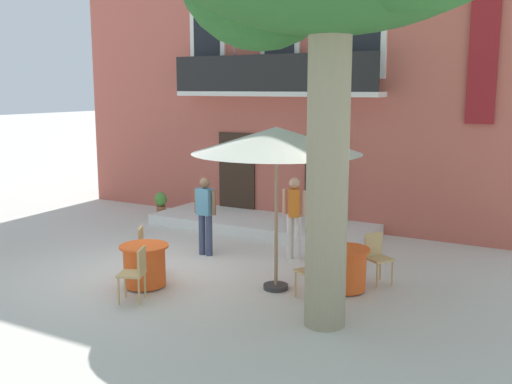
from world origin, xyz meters
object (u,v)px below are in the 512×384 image
(pedestrian_mid_plaza, at_px, (294,213))
(cafe_chair_middle_1, at_px, (147,247))
(cafe_chair_near_tree_1, at_px, (377,255))
(ground_planter_left, at_px, (161,203))
(cafe_table_middle, at_px, (145,265))
(cafe_table_near_tree, at_px, (345,269))
(cafe_chair_middle_0, at_px, (136,271))
(cafe_umbrella, at_px, (277,141))
(pedestrian_near_entrance, at_px, (205,212))
(cafe_chair_near_tree_0, at_px, (313,269))

(pedestrian_mid_plaza, bearing_deg, cafe_chair_middle_1, -130.61)
(cafe_chair_near_tree_1, distance_m, ground_planter_left, 7.52)
(cafe_chair_near_tree_1, distance_m, cafe_table_middle, 4.16)
(cafe_table_near_tree, bearing_deg, cafe_chair_near_tree_1, 62.68)
(cafe_chair_middle_0, height_order, ground_planter_left, cafe_chair_middle_0)
(cafe_chair_middle_1, bearing_deg, pedestrian_mid_plaza, 49.39)
(cafe_chair_near_tree_1, relative_size, cafe_chair_middle_0, 1.00)
(cafe_table_middle, bearing_deg, cafe_umbrella, 26.79)
(pedestrian_near_entrance, bearing_deg, cafe_chair_middle_0, -78.10)
(pedestrian_near_entrance, bearing_deg, pedestrian_mid_plaza, 21.09)
(cafe_chair_middle_0, height_order, cafe_umbrella, cafe_umbrella)
(cafe_chair_middle_1, xyz_separation_m, ground_planter_left, (-3.10, 4.25, -0.16))
(cafe_chair_near_tree_0, bearing_deg, cafe_table_middle, -162.83)
(cafe_chair_near_tree_0, xyz_separation_m, cafe_table_middle, (-2.86, -0.88, -0.14))
(cafe_table_middle, xyz_separation_m, cafe_umbrella, (2.08, 1.05, 2.22))
(cafe_chair_middle_0, bearing_deg, cafe_table_near_tree, 38.81)
(ground_planter_left, xyz_separation_m, pedestrian_near_entrance, (3.32, -2.63, 0.57))
(cafe_chair_near_tree_0, relative_size, cafe_umbrella, 0.31)
(cafe_table_near_tree, xyz_separation_m, cafe_chair_middle_0, (-2.77, -2.23, 0.14))
(pedestrian_near_entrance, xyz_separation_m, pedestrian_mid_plaza, (1.74, 0.67, 0.03))
(cafe_table_middle, xyz_separation_m, pedestrian_near_entrance, (-0.23, 2.22, 0.55))
(cafe_table_near_tree, bearing_deg, cafe_chair_middle_1, -164.83)
(cafe_chair_near_tree_1, xyz_separation_m, pedestrian_mid_plaza, (-1.98, 0.65, 0.43))
(ground_planter_left, bearing_deg, cafe_chair_middle_0, -54.50)
(cafe_table_near_tree, bearing_deg, pedestrian_mid_plaza, 141.19)
(cafe_table_middle, bearing_deg, pedestrian_mid_plaza, 62.41)
(cafe_chair_near_tree_1, relative_size, cafe_table_middle, 1.05)
(cafe_chair_near_tree_1, bearing_deg, ground_planter_left, 159.72)
(cafe_chair_middle_0, distance_m, cafe_umbrella, 3.18)
(cafe_table_middle, height_order, cafe_chair_middle_1, cafe_chair_middle_1)
(cafe_chair_near_tree_1, height_order, cafe_umbrella, cafe_umbrella)
(cafe_table_near_tree, xyz_separation_m, cafe_chair_middle_1, (-3.61, -0.98, 0.14))
(cafe_chair_middle_0, relative_size, pedestrian_near_entrance, 0.55)
(cafe_chair_near_tree_1, xyz_separation_m, cafe_chair_middle_0, (-3.12, -2.90, 0.00))
(cafe_table_middle, relative_size, pedestrian_mid_plaza, 0.51)
(cafe_chair_middle_1, bearing_deg, cafe_umbrella, 10.04)
(cafe_chair_near_tree_1, relative_size, cafe_umbrella, 0.31)
(ground_planter_left, bearing_deg, cafe_chair_near_tree_1, -20.28)
(cafe_umbrella, bearing_deg, pedestrian_near_entrance, 153.06)
(cafe_table_near_tree, distance_m, cafe_umbrella, 2.52)
(pedestrian_near_entrance, height_order, pedestrian_mid_plaza, pedestrian_mid_plaza)
(cafe_chair_near_tree_1, distance_m, cafe_umbrella, 2.79)
(cafe_chair_near_tree_0, relative_size, pedestrian_near_entrance, 0.55)
(cafe_chair_near_tree_1, relative_size, pedestrian_mid_plaza, 0.54)
(cafe_chair_near_tree_1, bearing_deg, pedestrian_mid_plaza, 161.92)
(ground_planter_left, height_order, pedestrian_mid_plaza, pedestrian_mid_plaza)
(cafe_chair_middle_0, relative_size, pedestrian_mid_plaza, 0.54)
(ground_planter_left, bearing_deg, pedestrian_near_entrance, -38.36)
(cafe_table_middle, xyz_separation_m, ground_planter_left, (-3.55, 4.85, -0.02))
(cafe_chair_near_tree_0, bearing_deg, cafe_umbrella, 167.94)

